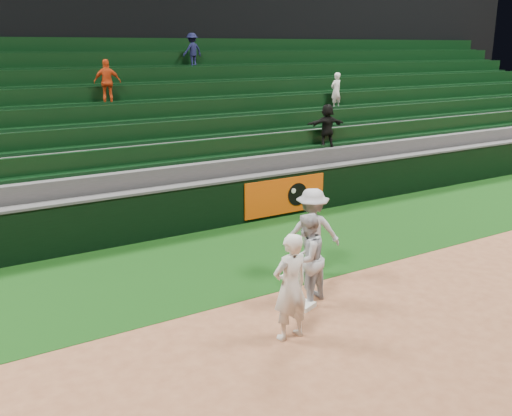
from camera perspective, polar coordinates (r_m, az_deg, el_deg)
The scene contains 9 objects.
ground at distance 10.50m, azimuth 4.92°, elevation -10.10°, with size 70.00×70.00×0.00m, color brown.
foul_grass at distance 12.83m, azimuth -3.10°, elevation -5.09°, with size 36.00×4.20×0.01m, color black.
upper_deck at distance 25.66m, azimuth -19.86°, elevation 18.16°, with size 40.00×12.00×12.00m, color black.
first_base at distance 10.58m, azimuth 4.68°, elevation -9.63°, with size 0.37×0.37×0.08m, color silver.
first_baseman at distance 9.19m, azimuth 3.45°, elevation -7.87°, with size 0.65×0.43×1.79m, color silver.
baserunner at distance 10.48m, azimuth 5.07°, elevation -5.06°, with size 0.83×0.65×1.71m, color #ACAEB7.
base_coach at distance 11.81m, azimuth 5.61°, elevation -2.34°, with size 1.17×0.67×1.81m, color #A4A7B1.
field_wall at distance 14.51m, azimuth -7.22°, elevation -0.06°, with size 36.00×0.45×1.25m.
stadium_seating at distance 17.70m, azimuth -12.55°, elevation 6.12°, with size 36.00×5.95×5.00m.
Camera 1 is at (-5.70, -7.53, 4.60)m, focal length 40.00 mm.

